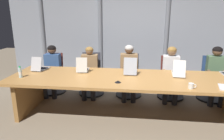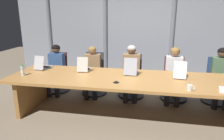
{
  "view_description": "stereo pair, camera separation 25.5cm",
  "coord_description": "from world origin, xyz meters",
  "px_view_note": "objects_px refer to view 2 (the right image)",
  "views": [
    {
      "loc": [
        0.13,
        -3.62,
        1.91
      ],
      "look_at": [
        -0.31,
        0.11,
        0.85
      ],
      "focal_mm": 33.35,
      "sensor_mm": 36.0,
      "label": 1
    },
    {
      "loc": [
        0.38,
        -3.59,
        1.91
      ],
      "look_at": [
        -0.31,
        0.11,
        0.85
      ],
      "focal_mm": 33.35,
      "sensor_mm": 36.0,
      "label": 2
    }
  ],
  "objects_px": {
    "conference_mic_left_side": "(116,82)",
    "coffee_mug_near": "(190,88)",
    "water_bottle_primary": "(23,71)",
    "person_left_end": "(56,66)",
    "laptop_center": "(131,70)",
    "person_right_mid": "(174,71)",
    "office_chair_center": "(131,80)",
    "office_chair_left_end": "(57,76)",
    "laptop_left_end": "(43,66)",
    "person_left_mid": "(92,69)",
    "office_chair_right_mid": "(174,83)",
    "person_right_end": "(221,73)",
    "person_center": "(131,69)",
    "laptop_left_mid": "(84,68)",
    "office_chair_left_mid": "(94,78)",
    "laptop_right_mid": "(180,73)",
    "office_chair_right_end": "(216,86)"
  },
  "relations": [
    {
      "from": "conference_mic_left_side",
      "to": "coffee_mug_near",
      "type": "bearing_deg",
      "value": -7.42
    },
    {
      "from": "water_bottle_primary",
      "to": "person_left_end",
      "type": "bearing_deg",
      "value": 83.18
    },
    {
      "from": "laptop_center",
      "to": "person_right_mid",
      "type": "xyz_separation_m",
      "value": [
        0.86,
        0.59,
        -0.14
      ]
    },
    {
      "from": "office_chair_center",
      "to": "laptop_center",
      "type": "bearing_deg",
      "value": 3.43
    },
    {
      "from": "laptop_center",
      "to": "office_chair_left_end",
      "type": "height_order",
      "value": "laptop_center"
    },
    {
      "from": "laptop_left_end",
      "to": "person_left_mid",
      "type": "distance_m",
      "value": 1.08
    },
    {
      "from": "laptop_center",
      "to": "office_chair_right_mid",
      "type": "relative_size",
      "value": 0.47
    },
    {
      "from": "coffee_mug_near",
      "to": "person_left_end",
      "type": "bearing_deg",
      "value": 154.78
    },
    {
      "from": "office_chair_center",
      "to": "office_chair_left_end",
      "type": "bearing_deg",
      "value": -90.5
    },
    {
      "from": "office_chair_right_mid",
      "to": "person_right_end",
      "type": "height_order",
      "value": "person_right_end"
    },
    {
      "from": "laptop_left_end",
      "to": "person_center",
      "type": "relative_size",
      "value": 0.34
    },
    {
      "from": "laptop_left_mid",
      "to": "office_chair_center",
      "type": "height_order",
      "value": "laptop_left_mid"
    },
    {
      "from": "office_chair_left_end",
      "to": "office_chair_left_mid",
      "type": "relative_size",
      "value": 0.97
    },
    {
      "from": "laptop_left_end",
      "to": "office_chair_right_mid",
      "type": "height_order",
      "value": "laptop_left_end"
    },
    {
      "from": "person_right_mid",
      "to": "conference_mic_left_side",
      "type": "relative_size",
      "value": 10.76
    },
    {
      "from": "person_left_end",
      "to": "person_right_mid",
      "type": "relative_size",
      "value": 0.98
    },
    {
      "from": "person_left_end",
      "to": "laptop_right_mid",
      "type": "bearing_deg",
      "value": 72.57
    },
    {
      "from": "person_right_mid",
      "to": "conference_mic_left_side",
      "type": "distance_m",
      "value": 1.58
    },
    {
      "from": "coffee_mug_near",
      "to": "person_right_end",
      "type": "bearing_deg",
      "value": 57.79
    },
    {
      "from": "office_chair_right_mid",
      "to": "conference_mic_left_side",
      "type": "distance_m",
      "value": 1.78
    },
    {
      "from": "office_chair_left_mid",
      "to": "person_right_mid",
      "type": "height_order",
      "value": "person_right_mid"
    },
    {
      "from": "laptop_center",
      "to": "office_chair_left_end",
      "type": "bearing_deg",
      "value": 69.8
    },
    {
      "from": "office_chair_right_end",
      "to": "person_left_mid",
      "type": "xyz_separation_m",
      "value": [
        -2.76,
        -0.16,
        0.29
      ]
    },
    {
      "from": "laptop_right_mid",
      "to": "conference_mic_left_side",
      "type": "xyz_separation_m",
      "value": [
        -1.1,
        -0.59,
        -0.04
      ]
    },
    {
      "from": "coffee_mug_near",
      "to": "conference_mic_left_side",
      "type": "xyz_separation_m",
      "value": [
        -1.16,
        0.15,
        -0.03
      ]
    },
    {
      "from": "office_chair_right_mid",
      "to": "office_chair_left_end",
      "type": "bearing_deg",
      "value": -92.99
    },
    {
      "from": "laptop_center",
      "to": "office_chair_right_end",
      "type": "distance_m",
      "value": 2.01
    },
    {
      "from": "laptop_left_end",
      "to": "person_left_mid",
      "type": "relative_size",
      "value": 0.36
    },
    {
      "from": "laptop_left_end",
      "to": "office_chair_left_end",
      "type": "xyz_separation_m",
      "value": [
        -0.05,
        0.72,
        -0.46
      ]
    },
    {
      "from": "laptop_left_mid",
      "to": "person_left_mid",
      "type": "xyz_separation_m",
      "value": [
        0.01,
        0.55,
        -0.17
      ]
    },
    {
      "from": "person_left_end",
      "to": "laptop_left_end",
      "type": "bearing_deg",
      "value": -6.25
    },
    {
      "from": "laptop_center",
      "to": "person_right_mid",
      "type": "bearing_deg",
      "value": -54.43
    },
    {
      "from": "laptop_center",
      "to": "office_chair_center",
      "type": "distance_m",
      "value": 0.88
    },
    {
      "from": "laptop_left_end",
      "to": "laptop_center",
      "type": "distance_m",
      "value": 1.86
    },
    {
      "from": "laptop_left_mid",
      "to": "person_right_mid",
      "type": "xyz_separation_m",
      "value": [
        1.82,
        0.56,
        -0.14
      ]
    },
    {
      "from": "laptop_center",
      "to": "office_chair_left_mid",
      "type": "bearing_deg",
      "value": 52.96
    },
    {
      "from": "laptop_right_mid",
      "to": "office_chair_left_mid",
      "type": "height_order",
      "value": "laptop_right_mid"
    },
    {
      "from": "person_left_mid",
      "to": "water_bottle_primary",
      "type": "height_order",
      "value": "person_left_mid"
    },
    {
      "from": "office_chair_left_end",
      "to": "office_chair_right_mid",
      "type": "distance_m",
      "value": 2.81
    },
    {
      "from": "office_chair_right_end",
      "to": "conference_mic_left_side",
      "type": "relative_size",
      "value": 8.62
    },
    {
      "from": "office_chair_left_mid",
      "to": "coffee_mug_near",
      "type": "xyz_separation_m",
      "value": [
        1.92,
        -1.49,
        0.43
      ]
    },
    {
      "from": "office_chair_left_end",
      "to": "person_right_mid",
      "type": "relative_size",
      "value": 0.79
    },
    {
      "from": "person_center",
      "to": "laptop_center",
      "type": "bearing_deg",
      "value": 1.35
    },
    {
      "from": "person_left_mid",
      "to": "person_right_mid",
      "type": "xyz_separation_m",
      "value": [
        1.82,
        0.0,
        0.03
      ]
    },
    {
      "from": "office_chair_right_end",
      "to": "office_chair_center",
      "type": "bearing_deg",
      "value": -80.88
    },
    {
      "from": "office_chair_left_mid",
      "to": "person_right_end",
      "type": "distance_m",
      "value": 2.78
    },
    {
      "from": "laptop_right_mid",
      "to": "person_center",
      "type": "height_order",
      "value": "person_center"
    },
    {
      "from": "laptop_left_end",
      "to": "person_center",
      "type": "bearing_deg",
      "value": -65.53
    },
    {
      "from": "coffee_mug_near",
      "to": "laptop_right_mid",
      "type": "bearing_deg",
      "value": 94.86
    },
    {
      "from": "person_left_end",
      "to": "person_right_mid",
      "type": "xyz_separation_m",
      "value": [
        2.71,
        0.0,
        0.01
      ]
    }
  ]
}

